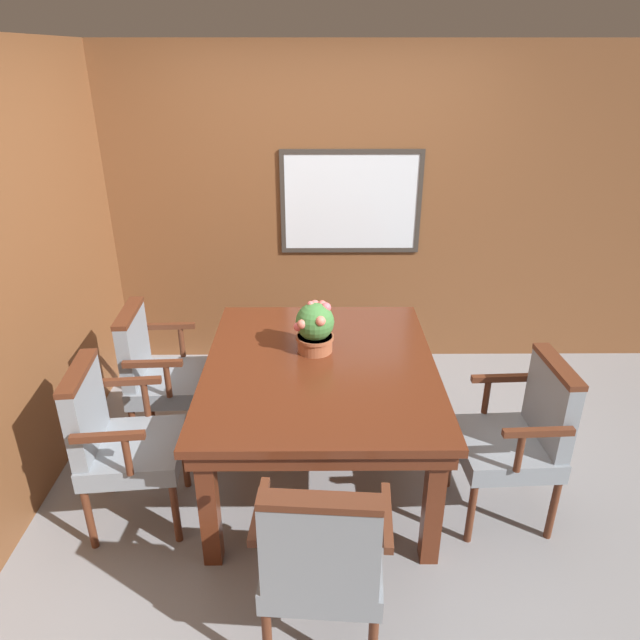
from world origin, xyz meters
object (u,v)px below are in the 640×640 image
chair_left_far (159,370)px  potted_plant (315,327)px  dining_table (320,377)px  chair_left_near (117,437)px  chair_head_near (322,555)px  chair_right_near (520,432)px

chair_left_far → potted_plant: 1.08m
dining_table → chair_left_near: (-1.06, -0.37, -0.14)m
chair_head_near → chair_right_near: same height
chair_head_near → chair_left_near: bearing=-32.0°
chair_left_near → chair_left_far: 0.70m
chair_left_near → potted_plant: potted_plant is taller
chair_head_near → potted_plant: bearing=-84.5°
chair_right_near → chair_left_far: 2.19m
chair_head_near → chair_left_far: bearing=-51.1°
potted_plant → chair_left_near: bearing=-153.2°
chair_left_far → chair_left_near: bearing=173.8°
dining_table → chair_left_far: (-1.02, 0.33, -0.14)m
dining_table → chair_left_far: 1.08m
chair_head_near → chair_left_near: (-1.06, 0.78, 0.00)m
chair_left_near → chair_left_far: size_ratio=1.00×
chair_right_near → potted_plant: potted_plant is taller
chair_right_near → potted_plant: (-1.09, 0.49, 0.39)m
chair_right_near → chair_left_near: (-2.12, -0.03, 0.00)m
chair_left_near → potted_plant: 1.22m
chair_head_near → chair_left_near: size_ratio=1.00×
dining_table → chair_head_near: (-0.00, -1.15, -0.14)m
chair_right_near → chair_left_far: same height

